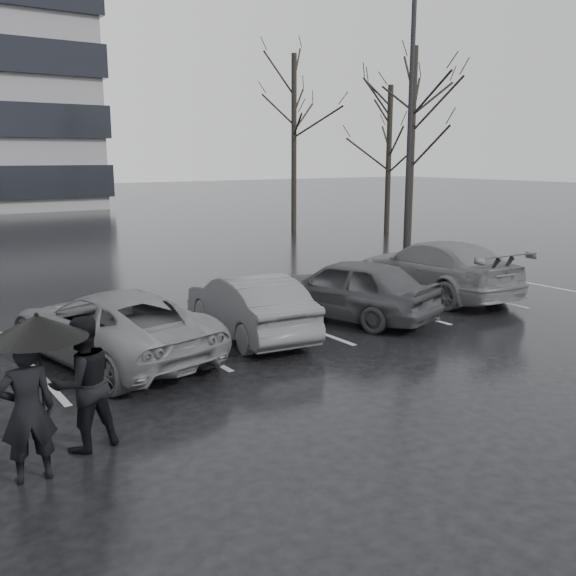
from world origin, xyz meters
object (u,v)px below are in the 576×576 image
(car_west_b, at_px, (112,325))
(tree_east, at_px, (412,148))
(car_west_a, at_px, (249,305))
(car_east, at_px, (434,268))
(tree_north, at_px, (294,144))
(lamp_post, at_px, (410,134))
(pedestrian_right, at_px, (83,384))
(tree_ne, at_px, (389,160))
(car_main, at_px, (348,288))
(pedestrian_left, at_px, (27,411))

(car_west_b, relative_size, tree_east, 0.58)
(car_west_a, height_order, car_east, car_east)
(tree_north, bearing_deg, car_west_b, -134.03)
(car_east, relative_size, lamp_post, 0.53)
(pedestrian_right, relative_size, tree_east, 0.22)
(car_east, distance_m, tree_ne, 15.03)
(car_west_a, xyz_separation_m, tree_ne, (15.26, 12.20, 2.85))
(car_west_a, bearing_deg, pedestrian_right, 43.87)
(tree_north, bearing_deg, car_main, -120.93)
(tree_ne, distance_m, tree_north, 4.67)
(car_west_b, xyz_separation_m, car_east, (9.03, 0.55, 0.09))
(tree_ne, bearing_deg, lamp_post, -128.31)
(pedestrian_left, bearing_deg, car_west_a, -140.59)
(car_main, bearing_deg, car_west_a, -18.91)
(lamp_post, bearing_deg, car_west_b, -156.50)
(car_main, relative_size, tree_north, 0.49)
(car_west_b, height_order, tree_east, tree_east)
(car_west_b, bearing_deg, pedestrian_right, 54.64)
(lamp_post, xyz_separation_m, tree_north, (1.63, 9.50, -0.19))
(tree_ne, bearing_deg, tree_east, -122.01)
(car_main, height_order, car_west_b, car_main)
(car_west_a, height_order, tree_ne, tree_ne)
(car_east, height_order, tree_east, tree_east)
(car_west_b, xyz_separation_m, pedestrian_left, (-2.32, -3.86, 0.20))
(car_west_b, bearing_deg, pedestrian_left, 48.17)
(car_main, height_order, tree_east, tree_east)
(pedestrian_right, distance_m, tree_east, 20.96)
(car_east, distance_m, pedestrian_right, 11.28)
(pedestrian_right, xyz_separation_m, lamp_post, (14.57, 9.05, 3.57))
(car_main, distance_m, tree_north, 18.13)
(pedestrian_left, bearing_deg, car_main, -151.11)
(car_main, height_order, tree_north, tree_north)
(pedestrian_left, distance_m, pedestrian_right, 0.91)
(car_west_b, bearing_deg, car_east, 172.68)
(car_west_b, distance_m, lamp_post, 14.70)
(car_main, height_order, lamp_post, lamp_post)
(car_west_b, xyz_separation_m, pedestrian_right, (-1.54, -3.38, 0.22))
(pedestrian_right, height_order, tree_north, tree_north)
(car_west_a, xyz_separation_m, pedestrian_left, (-5.22, -3.82, 0.20))
(tree_north, bearing_deg, tree_east, -81.87)
(car_main, bearing_deg, car_east, 172.61)
(car_main, distance_m, tree_ne, 17.82)
(tree_ne, bearing_deg, pedestrian_left, -141.96)
(car_main, relative_size, car_east, 0.82)
(car_east, height_order, pedestrian_right, pedestrian_right)
(lamp_post, height_order, tree_ne, lamp_post)
(car_east, height_order, lamp_post, lamp_post)
(car_east, distance_m, tree_north, 16.05)
(tree_east, distance_m, tree_ne, 4.74)
(tree_east, bearing_deg, lamp_post, -136.50)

